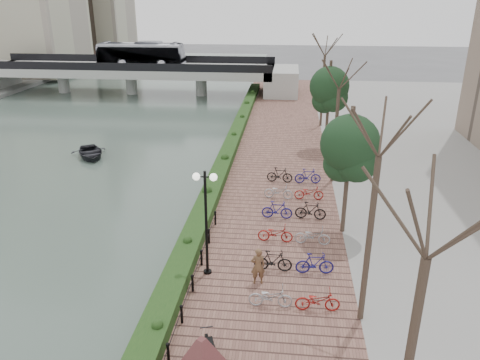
# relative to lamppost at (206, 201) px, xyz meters

# --- Properties ---
(ground) EXTENTS (220.00, 220.00, 0.00)m
(ground) POSITION_rel_lamppost_xyz_m (-1.77, -4.43, -3.93)
(ground) COLOR #59595B
(ground) RESTS_ON ground
(river_water) EXTENTS (30.00, 130.00, 0.02)m
(river_water) POSITION_rel_lamppost_xyz_m (-16.77, 20.57, -3.92)
(river_water) COLOR #4E6258
(river_water) RESTS_ON ground
(promenade) EXTENTS (8.00, 75.00, 0.50)m
(promenade) POSITION_rel_lamppost_xyz_m (2.23, 13.07, -3.68)
(promenade) COLOR brown
(promenade) RESTS_ON ground
(hedge) EXTENTS (1.10, 56.00, 0.60)m
(hedge) POSITION_rel_lamppost_xyz_m (-1.17, 15.57, -3.13)
(hedge) COLOR #163814
(hedge) RESTS_ON promenade
(chain_fence) EXTENTS (0.10, 14.10, 0.70)m
(chain_fence) POSITION_rel_lamppost_xyz_m (-0.37, -2.43, -3.08)
(chain_fence) COLOR black
(chain_fence) RESTS_ON promenade
(lamppost) EXTENTS (1.02, 0.32, 4.74)m
(lamppost) POSITION_rel_lamppost_xyz_m (0.00, 0.00, 0.00)
(lamppost) COLOR black
(lamppost) RESTS_ON promenade
(motorcycle) EXTENTS (0.86, 1.47, 0.88)m
(motorcycle) POSITION_rel_lamppost_xyz_m (0.96, -5.17, -2.99)
(motorcycle) COLOR black
(motorcycle) RESTS_ON promenade
(pedestrian) EXTENTS (0.68, 0.52, 1.65)m
(pedestrian) POSITION_rel_lamppost_xyz_m (2.23, -0.55, -2.60)
(pedestrian) COLOR brown
(pedestrian) RESTS_ON promenade
(bicycle_parking) EXTENTS (2.40, 14.69, 1.00)m
(bicycle_parking) POSITION_rel_lamppost_xyz_m (3.73, 4.24, -2.96)
(bicycle_parking) COLOR #A9AAAE
(bicycle_parking) RESTS_ON promenade
(street_trees) EXTENTS (3.20, 37.12, 6.80)m
(street_trees) POSITION_rel_lamppost_xyz_m (6.23, 8.25, -0.24)
(street_trees) COLOR #3A2922
(street_trees) RESTS_ON promenade
(bridge) EXTENTS (36.00, 10.77, 6.50)m
(bridge) POSITION_rel_lamppost_xyz_m (-16.45, 40.57, -0.56)
(bridge) COLOR #A5A6A1
(bridge) RESTS_ON ground
(boat) EXTENTS (4.20, 4.60, 0.78)m
(boat) POSITION_rel_lamppost_xyz_m (-11.95, 15.80, -3.52)
(boat) COLOR black
(boat) RESTS_ON river_water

